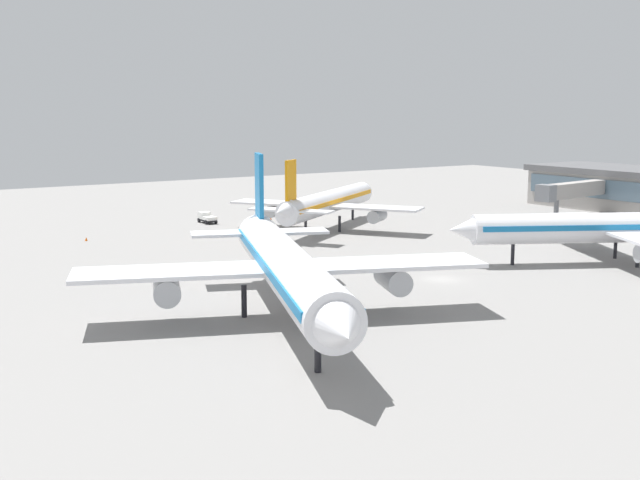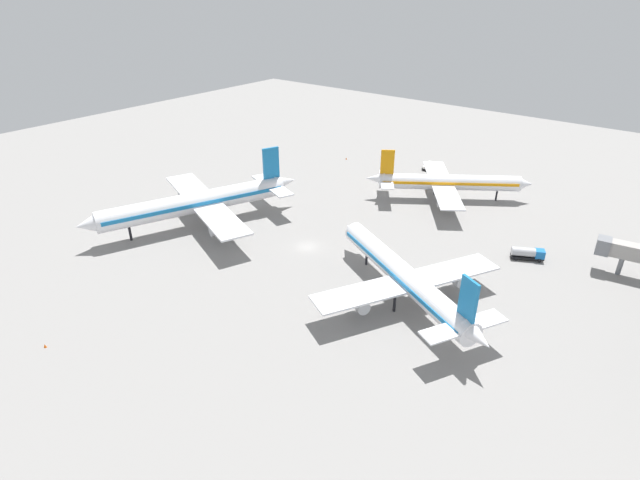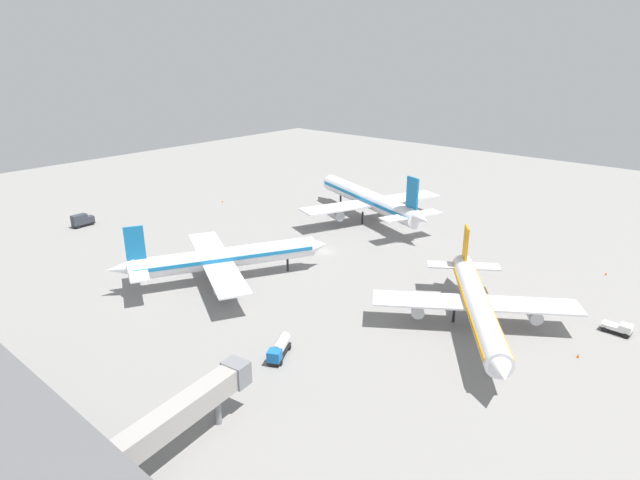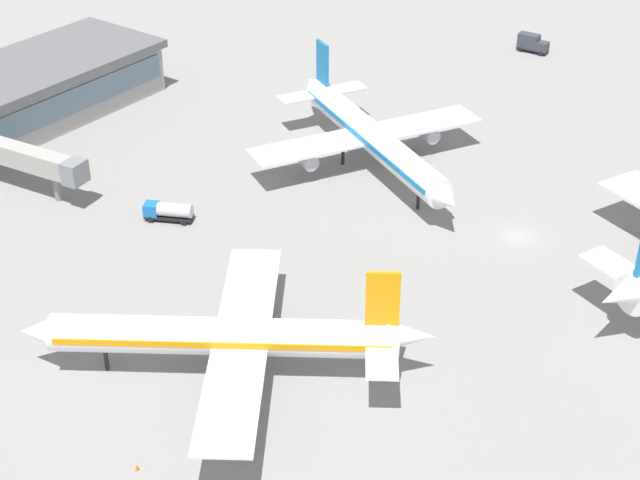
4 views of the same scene
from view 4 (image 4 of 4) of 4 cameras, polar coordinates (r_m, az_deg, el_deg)
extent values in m
plane|color=gray|center=(126.33, 11.45, 0.21)|extent=(288.00, 288.00, 0.00)
cube|color=#4C6070|center=(149.24, -16.77, 6.64)|extent=(54.36, 0.30, 3.79)
cone|color=white|center=(106.86, 17.18, -3.04)|extent=(6.81, 5.62, 3.74)
cylinder|color=white|center=(138.05, 3.11, 5.98)|extent=(20.63, 34.25, 4.03)
cone|color=white|center=(123.25, 7.39, 2.37)|extent=(5.26, 5.34, 3.82)
cone|color=white|center=(153.67, -0.35, 9.05)|extent=(5.20, 5.95, 3.22)
cube|color=#1972B2|center=(137.92, 3.12, 6.09)|extent=(20.02, 33.00, 0.72)
cube|color=white|center=(139.67, 2.75, 6.12)|extent=(33.49, 21.39, 0.36)
cylinder|color=#A5A8AD|center=(144.72, 6.17, 6.31)|extent=(4.18, 5.24, 2.21)
cylinder|color=#A5A8AD|center=(136.40, -0.89, 4.84)|extent=(4.18, 5.24, 2.21)
cube|color=white|center=(151.22, 0.14, 8.58)|extent=(13.83, 9.39, 0.29)
cube|color=#1972B2|center=(149.38, 0.15, 10.28)|extent=(2.02, 3.31, 6.44)
cylinder|color=black|center=(129.83, 5.73, 2.37)|extent=(0.48, 0.48, 2.82)
cylinder|color=black|center=(143.26, 3.66, 5.44)|extent=(0.48, 0.48, 2.82)
cylinder|color=black|center=(140.54, 1.35, 4.95)|extent=(0.48, 0.48, 2.82)
cylinder|color=white|center=(99.53, -5.63, -5.60)|extent=(23.20, 31.23, 3.88)
cone|color=white|center=(103.62, -16.03, -5.16)|extent=(5.23, 5.28, 3.68)
cone|color=white|center=(98.55, 5.30, -5.58)|extent=(5.31, 5.75, 3.10)
cube|color=orange|center=(99.36, -5.64, -5.46)|extent=(22.46, 30.11, 0.70)
cube|color=white|center=(99.56, -4.61, -5.80)|extent=(30.78, 23.65, 0.35)
cylinder|color=#A5A8AD|center=(93.26, -5.19, -9.98)|extent=(4.36, 4.98, 2.13)
cylinder|color=#A5A8AD|center=(107.86, -4.05, -3.34)|extent=(4.36, 4.98, 2.13)
cube|color=white|center=(98.53, 3.59, -5.65)|extent=(12.82, 10.20, 0.28)
cube|color=orange|center=(95.78, 3.68, -3.43)|extent=(2.27, 3.02, 6.20)
cylinder|color=black|center=(103.83, -12.35, -6.78)|extent=(0.47, 0.47, 2.71)
cylinder|color=black|center=(98.87, -4.11, -8.26)|extent=(0.47, 0.47, 2.71)
cylinder|color=black|center=(103.66, -3.77, -6.05)|extent=(0.47, 0.47, 2.71)
cube|color=black|center=(128.50, -8.80, 1.36)|extent=(4.59, 6.47, 0.30)
cube|color=#1966B2|center=(128.70, -9.79, 1.80)|extent=(2.52, 2.47, 1.60)
cube|color=#3F596B|center=(128.79, -10.14, 1.95)|extent=(1.45, 0.81, 0.90)
cylinder|color=#B7B7BC|center=(127.72, -8.45, 1.74)|extent=(3.67, 4.82, 1.80)
cylinder|color=black|center=(128.46, -9.85, 1.17)|extent=(0.63, 0.85, 0.80)
cylinder|color=black|center=(130.01, -9.60, 1.59)|extent=(0.63, 0.85, 0.80)
cylinder|color=black|center=(127.18, -7.97, 1.01)|extent=(0.63, 0.85, 0.80)
cylinder|color=black|center=(128.74, -7.73, 1.44)|extent=(0.63, 0.85, 0.80)
cube|color=black|center=(185.59, 12.27, 10.80)|extent=(2.20, 5.69, 0.30)
cube|color=#333842|center=(184.63, 12.85, 10.93)|extent=(1.99, 1.90, 1.60)
cube|color=#3F596B|center=(184.26, 13.10, 10.97)|extent=(1.60, 0.16, 0.90)
cube|color=#333842|center=(185.39, 12.06, 11.28)|extent=(2.10, 3.90, 2.60)
cylinder|color=black|center=(185.83, 12.94, 10.69)|extent=(0.34, 0.81, 0.80)
cylinder|color=black|center=(184.16, 12.71, 10.53)|extent=(0.34, 0.81, 0.80)
cylinder|color=black|center=(187.13, 11.82, 10.98)|extent=(0.34, 0.81, 0.80)
cylinder|color=black|center=(185.47, 11.59, 10.81)|extent=(0.34, 0.81, 0.80)
cube|color=#9E9993|center=(138.19, -17.16, 4.73)|extent=(4.94, 17.90, 2.80)
cylinder|color=slate|center=(135.61, -15.07, 2.96)|extent=(0.90, 0.90, 3.80)
cube|color=slate|center=(131.77, -14.09, 3.86)|extent=(3.41, 2.79, 3.08)
cone|color=#EA590C|center=(92.96, -10.61, -12.87)|extent=(0.44, 0.44, 0.60)
camera|label=1|loc=(179.51, 43.26, 9.01)|focal=45.66mm
camera|label=2|loc=(199.86, 6.44, 27.45)|focal=28.02mm
camera|label=3|loc=(133.83, -42.91, 14.57)|focal=29.79mm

